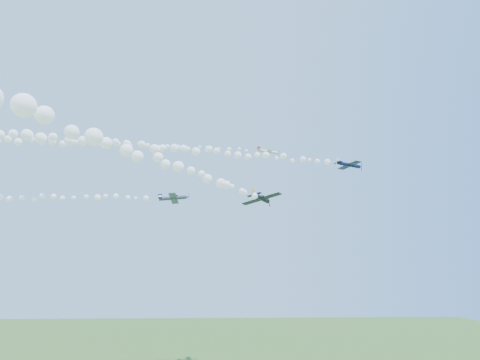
{
  "coord_description": "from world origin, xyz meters",
  "views": [
    {
      "loc": [
        -0.77,
        -96.47,
        23.43
      ],
      "look_at": [
        3.47,
        -5.92,
        44.52
      ],
      "focal_mm": 30.0,
      "sensor_mm": 36.0,
      "label": 1
    }
  ],
  "objects_px": {
    "plane_white": "(268,152)",
    "plane_grey": "(174,198)",
    "plane_navy": "(349,165)",
    "plane_black": "(261,198)"
  },
  "relations": [
    {
      "from": "plane_grey",
      "to": "plane_black",
      "type": "xyz_separation_m",
      "value": [
        20.05,
        -19.82,
        -3.55
      ]
    },
    {
      "from": "plane_white",
      "to": "plane_black",
      "type": "relative_size",
      "value": 0.82
    },
    {
      "from": "plane_white",
      "to": "plane_black",
      "type": "xyz_separation_m",
      "value": [
        -4.11,
        -21.48,
        -16.54
      ]
    },
    {
      "from": "plane_grey",
      "to": "plane_black",
      "type": "distance_m",
      "value": 28.42
    },
    {
      "from": "plane_white",
      "to": "plane_navy",
      "type": "xyz_separation_m",
      "value": [
        15.69,
        -17.4,
        -8.18
      ]
    },
    {
      "from": "plane_white",
      "to": "plane_grey",
      "type": "bearing_deg",
      "value": 177.17
    },
    {
      "from": "plane_navy",
      "to": "plane_white",
      "type": "bearing_deg",
      "value": 116.06
    },
    {
      "from": "plane_grey",
      "to": "plane_black",
      "type": "relative_size",
      "value": 1.04
    },
    {
      "from": "plane_white",
      "to": "plane_grey",
      "type": "distance_m",
      "value": 27.49
    },
    {
      "from": "plane_white",
      "to": "plane_navy",
      "type": "height_order",
      "value": "plane_white"
    }
  ]
}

